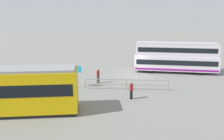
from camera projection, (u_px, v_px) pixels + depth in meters
ground_plane at (136, 76)px, 30.25m from camera, size 160.00×160.00×0.00m
double_decker_bus at (176, 57)px, 31.69m from camera, size 10.77×3.73×3.91m
pedestrian_near_railing at (98, 75)px, 26.79m from camera, size 0.45×0.45×1.66m
pedestrian_crossing at (131, 89)px, 21.69m from camera, size 0.44×0.44×1.58m
pedestrian_railing at (126, 83)px, 24.41m from camera, size 8.39×0.14×1.08m
info_sign at (76, 72)px, 25.04m from camera, size 1.18×0.35×2.39m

